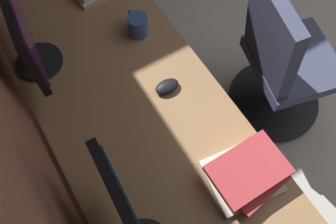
% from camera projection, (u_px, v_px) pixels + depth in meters
% --- Properties ---
extents(desk, '(2.34, 0.72, 0.73)m').
position_uv_depth(desk, '(157.00, 148.00, 1.45)').
color(desk, '#936D47').
rests_on(desk, ground).
extents(monitor_primary, '(0.50, 0.20, 0.41)m').
position_uv_depth(monitor_primary, '(21.00, 26.00, 1.35)').
color(monitor_primary, black).
rests_on(monitor_primary, desk).
extents(mouse_main, '(0.06, 0.10, 0.03)m').
position_uv_depth(mouse_main, '(167.00, 86.00, 1.49)').
color(mouse_main, black).
rests_on(mouse_main, desk).
extents(book_stack_near, '(0.26, 0.29, 0.08)m').
position_uv_depth(book_stack_near, '(247.00, 174.00, 1.30)').
color(book_stack_near, beige).
rests_on(book_stack_near, desk).
extents(coffee_mug, '(0.13, 0.09, 0.10)m').
position_uv_depth(coffee_mug, '(138.00, 25.00, 1.59)').
color(coffee_mug, '#335193').
rests_on(coffee_mug, desk).
extents(office_chair, '(0.56, 0.59, 0.97)m').
position_uv_depth(office_chair, '(281.00, 66.00, 1.88)').
color(office_chair, '#383D56').
rests_on(office_chair, ground).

